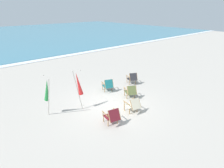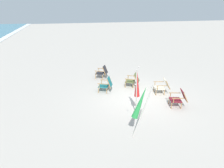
{
  "view_description": "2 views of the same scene",
  "coord_description": "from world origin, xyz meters",
  "views": [
    {
      "loc": [
        -6.3,
        -7.23,
        4.87
      ],
      "look_at": [
        0.92,
        0.85,
        0.68
      ],
      "focal_mm": 32.0,
      "sensor_mm": 36.0,
      "label": 1
    },
    {
      "loc": [
        -8.48,
        3.07,
        4.4
      ],
      "look_at": [
        0.8,
        1.12,
        0.52
      ],
      "focal_mm": 32.0,
      "sensor_mm": 36.0,
      "label": 2
    }
  ],
  "objects": [
    {
      "name": "beach_chair_far_center",
      "position": [
        3.11,
        1.25,
        0.43
      ],
      "size": [
        0.82,
        0.87,
        0.81
      ],
      "color": "#28282D",
      "rests_on": "ground"
    },
    {
      "name": "ground_plane",
      "position": [
        0.0,
        0.0,
        0.0
      ],
      "size": [
        80.0,
        80.0,
        0.0
      ],
      "primitive_type": "plane",
      "color": "#B2AAA0"
    },
    {
      "name": "surf_band",
      "position": [
        0.0,
        11.71,
        0.03
      ],
      "size": [
        80.0,
        1.1,
        0.06
      ],
      "primitive_type": "cube",
      "color": "white",
      "rests_on": "ground"
    },
    {
      "name": "umbrella_furled_green",
      "position": [
        -2.95,
        0.95,
        1.33
      ],
      "size": [
        0.25,
        0.72,
        2.04
      ],
      "color": "#B7B2A8",
      "rests_on": "ground"
    },
    {
      "name": "beach_chair_front_left",
      "position": [
        1.06,
        1.38,
        0.43
      ],
      "size": [
        0.79,
        0.85,
        0.81
      ],
      "color": "#196066",
      "rests_on": "ground"
    },
    {
      "name": "beach_chair_back_left",
      "position": [
        1.4,
        -0.2,
        0.42
      ],
      "size": [
        0.86,
        0.93,
        0.79
      ],
      "color": "#515B33",
      "rests_on": "ground"
    },
    {
      "name": "beach_chair_back_right",
      "position": [
        0.25,
        -1.43,
        0.42
      ],
      "size": [
        0.69,
        0.83,
        0.79
      ],
      "color": "beige",
      "rests_on": "ground"
    },
    {
      "name": "beach_chair_front_right",
      "position": [
        -1.21,
        -1.55,
        0.43
      ],
      "size": [
        0.72,
        0.84,
        0.79
      ],
      "color": "maroon",
      "rests_on": "ground"
    },
    {
      "name": "umbrella_furled_red",
      "position": [
        -1.5,
        0.59,
        1.37
      ],
      "size": [
        0.48,
        0.4,
        2.1
      ],
      "color": "#B7B2A8",
      "rests_on": "ground"
    }
  ]
}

